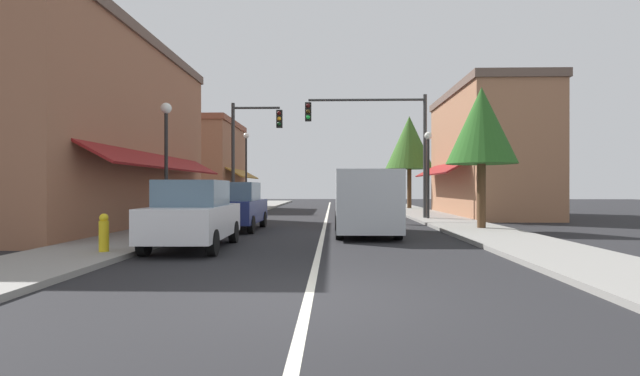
% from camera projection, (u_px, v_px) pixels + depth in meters
% --- Properties ---
extents(ground_plane, '(80.00, 80.00, 0.00)m').
position_uv_depth(ground_plane, '(326.00, 218.00, 24.77)').
color(ground_plane, black).
extents(sidewalk_left, '(2.60, 56.00, 0.12)m').
position_uv_depth(sidewalk_left, '(221.00, 217.00, 24.93)').
color(sidewalk_left, gray).
rests_on(sidewalk_left, ground).
extents(sidewalk_right, '(2.60, 56.00, 0.12)m').
position_uv_depth(sidewalk_right, '(434.00, 217.00, 24.62)').
color(sidewalk_right, gray).
rests_on(sidewalk_right, ground).
extents(lane_center_stripe, '(0.14, 52.00, 0.01)m').
position_uv_depth(lane_center_stripe, '(326.00, 218.00, 24.77)').
color(lane_center_stripe, silver).
rests_on(lane_center_stripe, ground).
extents(storefront_left_block, '(6.98, 14.20, 7.56)m').
position_uv_depth(storefront_left_block, '(82.00, 132.00, 19.04)').
color(storefront_left_block, '#8E5B42').
rests_on(storefront_left_block, ground).
extents(storefront_right_block, '(5.41, 10.20, 6.94)m').
position_uv_depth(storefront_right_block, '(487.00, 153.00, 26.52)').
color(storefront_right_block, '#9E6B4C').
rests_on(storefront_right_block, ground).
extents(storefront_far_left, '(6.95, 8.20, 6.40)m').
position_uv_depth(storefront_far_left, '(197.00, 165.00, 35.03)').
color(storefront_far_left, '#8E5B42').
rests_on(storefront_far_left, ground).
extents(parked_car_nearest_left, '(1.88, 4.15, 1.77)m').
position_uv_depth(parked_car_nearest_left, '(193.00, 215.00, 12.38)').
color(parked_car_nearest_left, silver).
rests_on(parked_car_nearest_left, ground).
extents(parked_car_second_left, '(1.80, 4.11, 1.77)m').
position_uv_depth(parked_car_second_left, '(236.00, 206.00, 17.77)').
color(parked_car_second_left, navy).
rests_on(parked_car_second_left, ground).
extents(van_in_lane, '(2.02, 5.19, 2.12)m').
position_uv_depth(van_in_lane, '(365.00, 200.00, 16.10)').
color(van_in_lane, '#B2B7BC').
rests_on(van_in_lane, ground).
extents(traffic_signal_mast_arm, '(5.90, 0.50, 6.09)m').
position_uv_depth(traffic_signal_mast_arm, '(384.00, 134.00, 23.26)').
color(traffic_signal_mast_arm, '#333333').
rests_on(traffic_signal_mast_arm, ground).
extents(traffic_signal_left_corner, '(2.65, 0.50, 5.92)m').
position_uv_depth(traffic_signal_left_corner, '(249.00, 143.00, 24.57)').
color(traffic_signal_left_corner, '#333333').
rests_on(traffic_signal_left_corner, ground).
extents(street_lamp_left_near, '(0.36, 0.36, 4.39)m').
position_uv_depth(street_lamp_left_near, '(166.00, 145.00, 15.91)').
color(street_lamp_left_near, black).
rests_on(street_lamp_left_near, ground).
extents(street_lamp_right_mid, '(0.36, 0.36, 4.21)m').
position_uv_depth(street_lamp_right_mid, '(428.00, 160.00, 22.73)').
color(street_lamp_right_mid, black).
rests_on(street_lamp_right_mid, ground).
extents(street_lamp_left_far, '(0.36, 0.36, 5.03)m').
position_uv_depth(street_lamp_left_far, '(246.00, 159.00, 30.32)').
color(street_lamp_left_far, black).
rests_on(street_lamp_left_far, ground).
extents(tree_right_near, '(2.53, 2.53, 5.23)m').
position_uv_depth(tree_right_near, '(481.00, 126.00, 17.40)').
color(tree_right_near, '#4C331E').
rests_on(tree_right_near, ground).
extents(tree_right_far, '(3.38, 3.38, 6.61)m').
position_uv_depth(tree_right_far, '(409.00, 143.00, 33.84)').
color(tree_right_far, '#4C331E').
rests_on(tree_right_far, ground).
extents(fire_hydrant, '(0.22, 0.22, 0.87)m').
position_uv_depth(fire_hydrant, '(104.00, 233.00, 10.97)').
color(fire_hydrant, gold).
rests_on(fire_hydrant, ground).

